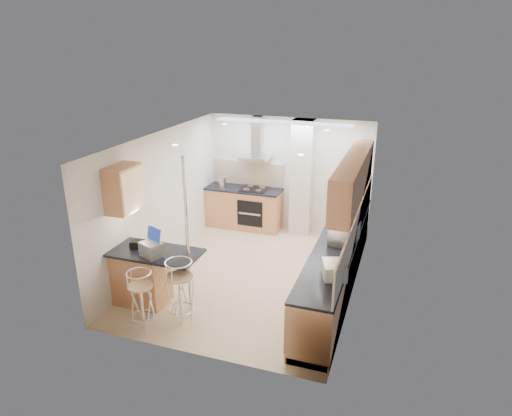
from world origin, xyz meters
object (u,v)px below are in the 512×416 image
(microwave, at_px, (344,233))
(bar_stool_near, at_px, (141,300))
(laptop, at_px, (151,249))
(bar_stool_end, at_px, (180,292))
(bread_bin, at_px, (334,270))

(microwave, xyz_separation_m, bar_stool_near, (-2.59, -1.98, -0.61))
(laptop, bearing_deg, bar_stool_end, 4.39)
(laptop, distance_m, bar_stool_end, 0.79)
(microwave, height_order, bread_bin, microwave)
(bread_bin, bearing_deg, bar_stool_near, 178.42)
(microwave, height_order, bar_stool_end, microwave)
(laptop, height_order, bar_stool_near, laptop)
(microwave, height_order, laptop, microwave)
(bar_stool_end, xyz_separation_m, bread_bin, (2.17, 0.48, 0.51))
(laptop, bearing_deg, bread_bin, 29.20)
(microwave, bearing_deg, laptop, 125.89)
(microwave, distance_m, bar_stool_near, 3.32)
(microwave, relative_size, bar_stool_end, 0.56)
(laptop, relative_size, bar_stool_near, 0.34)
(bar_stool_near, relative_size, bar_stool_end, 0.90)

